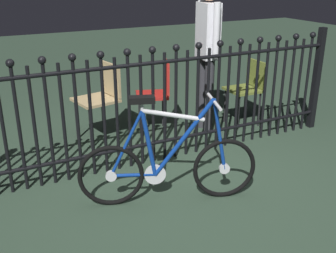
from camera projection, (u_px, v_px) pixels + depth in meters
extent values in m
plane|color=#2E4232|center=(192.00, 188.00, 3.68)|extent=(20.00, 20.00, 0.00)
cylinder|color=black|center=(4.00, 134.00, 3.41)|extent=(0.03, 0.03, 1.11)
cylinder|color=black|center=(20.00, 131.00, 3.47)|extent=(0.03, 0.03, 1.11)
sphere|color=black|center=(10.00, 63.00, 3.25)|extent=(0.07, 0.07, 0.07)
cylinder|color=black|center=(35.00, 129.00, 3.52)|extent=(0.03, 0.03, 1.11)
cylinder|color=black|center=(50.00, 127.00, 3.57)|extent=(0.03, 0.03, 1.11)
sphere|color=black|center=(42.00, 60.00, 3.36)|extent=(0.07, 0.07, 0.07)
cylinder|color=black|center=(64.00, 124.00, 3.62)|extent=(0.03, 0.03, 1.11)
cylinder|color=black|center=(78.00, 122.00, 3.68)|extent=(0.03, 0.03, 1.11)
sphere|color=black|center=(72.00, 57.00, 3.46)|extent=(0.07, 0.07, 0.07)
cylinder|color=black|center=(91.00, 120.00, 3.73)|extent=(0.03, 0.03, 1.11)
cylinder|color=black|center=(104.00, 118.00, 3.78)|extent=(0.03, 0.03, 1.11)
sphere|color=black|center=(100.00, 55.00, 3.57)|extent=(0.07, 0.07, 0.07)
cylinder|color=black|center=(117.00, 116.00, 3.83)|extent=(0.03, 0.03, 1.11)
cylinder|color=black|center=(129.00, 114.00, 3.89)|extent=(0.03, 0.03, 1.11)
sphere|color=black|center=(127.00, 52.00, 3.67)|extent=(0.07, 0.07, 0.07)
cylinder|color=black|center=(141.00, 112.00, 3.94)|extent=(0.03, 0.03, 1.11)
cylinder|color=black|center=(153.00, 110.00, 3.99)|extent=(0.03, 0.03, 1.11)
sphere|color=black|center=(152.00, 50.00, 3.78)|extent=(0.07, 0.07, 0.07)
cylinder|color=black|center=(165.00, 108.00, 4.04)|extent=(0.03, 0.03, 1.11)
cylinder|color=black|center=(176.00, 106.00, 4.10)|extent=(0.03, 0.03, 1.11)
sphere|color=black|center=(176.00, 48.00, 3.88)|extent=(0.07, 0.07, 0.07)
cylinder|color=black|center=(187.00, 104.00, 4.15)|extent=(0.03, 0.03, 1.11)
cylinder|color=black|center=(197.00, 103.00, 4.20)|extent=(0.03, 0.03, 1.11)
sphere|color=black|center=(199.00, 46.00, 3.99)|extent=(0.07, 0.07, 0.07)
cylinder|color=black|center=(208.00, 101.00, 4.25)|extent=(0.03, 0.03, 1.11)
cylinder|color=black|center=(218.00, 99.00, 4.31)|extent=(0.03, 0.03, 1.11)
sphere|color=black|center=(220.00, 44.00, 4.09)|extent=(0.07, 0.07, 0.07)
cylinder|color=black|center=(228.00, 98.00, 4.36)|extent=(0.03, 0.03, 1.11)
cylinder|color=black|center=(237.00, 96.00, 4.41)|extent=(0.03, 0.03, 1.11)
sphere|color=black|center=(241.00, 42.00, 4.20)|extent=(0.07, 0.07, 0.07)
cylinder|color=black|center=(247.00, 95.00, 4.46)|extent=(0.03, 0.03, 1.11)
cylinder|color=black|center=(256.00, 93.00, 4.52)|extent=(0.03, 0.03, 1.11)
sphere|color=black|center=(260.00, 40.00, 4.30)|extent=(0.07, 0.07, 0.07)
cylinder|color=black|center=(265.00, 92.00, 4.57)|extent=(0.03, 0.03, 1.11)
cylinder|color=black|center=(273.00, 90.00, 4.62)|extent=(0.03, 0.03, 1.11)
sphere|color=black|center=(279.00, 38.00, 4.41)|extent=(0.07, 0.07, 0.07)
cylinder|color=black|center=(282.00, 89.00, 4.67)|extent=(0.03, 0.03, 1.11)
cylinder|color=black|center=(290.00, 88.00, 4.73)|extent=(0.03, 0.03, 1.11)
sphere|color=black|center=(296.00, 36.00, 4.51)|extent=(0.07, 0.07, 0.07)
cylinder|color=black|center=(298.00, 86.00, 4.78)|extent=(0.03, 0.03, 1.11)
cylinder|color=black|center=(306.00, 85.00, 4.83)|extent=(0.03, 0.03, 1.11)
sphere|color=black|center=(313.00, 35.00, 4.62)|extent=(0.07, 0.07, 0.07)
cylinder|color=black|center=(160.00, 142.00, 4.15)|extent=(4.15, 0.04, 0.04)
cylinder|color=black|center=(160.00, 62.00, 3.85)|extent=(4.15, 0.04, 0.04)
cube|color=black|center=(316.00, 79.00, 4.87)|extent=(0.07, 0.07, 1.22)
torus|color=black|center=(111.00, 176.00, 3.32)|extent=(0.52, 0.21, 0.54)
cylinder|color=silver|center=(111.00, 176.00, 3.32)|extent=(0.10, 0.06, 0.09)
torus|color=black|center=(224.00, 169.00, 3.44)|extent=(0.52, 0.21, 0.54)
cylinder|color=silver|center=(224.00, 169.00, 3.44)|extent=(0.10, 0.06, 0.09)
cylinder|color=navy|center=(184.00, 138.00, 3.29)|extent=(0.49, 0.20, 0.66)
cylinder|color=silver|center=(174.00, 115.00, 3.21)|extent=(0.49, 0.20, 0.14)
cylinder|color=navy|center=(149.00, 144.00, 3.26)|extent=(0.14, 0.08, 0.57)
cylinder|color=navy|center=(133.00, 175.00, 3.35)|extent=(0.35, 0.14, 0.04)
cylinder|color=navy|center=(126.00, 144.00, 3.24)|extent=(0.28, 0.12, 0.56)
cylinder|color=navy|center=(219.00, 135.00, 3.32)|extent=(0.15, 0.08, 0.63)
cylinder|color=silver|center=(214.00, 100.00, 3.21)|extent=(0.03, 0.03, 0.02)
cylinder|color=silver|center=(214.00, 101.00, 3.21)|extent=(0.15, 0.39, 0.03)
cylinder|color=silver|center=(142.00, 106.00, 3.14)|extent=(0.03, 0.03, 0.07)
cube|color=black|center=(142.00, 100.00, 3.12)|extent=(0.22, 0.15, 0.05)
cylinder|color=silver|center=(155.00, 175.00, 3.37)|extent=(0.17, 0.07, 0.18)
cylinder|color=black|center=(90.00, 129.00, 4.40)|extent=(0.02, 0.02, 0.47)
cylinder|color=black|center=(76.00, 120.00, 4.65)|extent=(0.02, 0.02, 0.47)
cylinder|color=black|center=(118.00, 122.00, 4.59)|extent=(0.02, 0.02, 0.47)
cylinder|color=black|center=(103.00, 114.00, 4.84)|extent=(0.02, 0.02, 0.47)
cube|color=tan|center=(95.00, 100.00, 4.53)|extent=(0.50, 0.50, 0.03)
cube|color=tan|center=(110.00, 79.00, 4.57)|extent=(0.11, 0.40, 0.36)
cylinder|color=black|center=(239.00, 113.00, 4.92)|extent=(0.02, 0.02, 0.43)
cylinder|color=black|center=(225.00, 106.00, 5.18)|extent=(0.02, 0.02, 0.43)
cylinder|color=black|center=(259.00, 109.00, 5.04)|extent=(0.02, 0.02, 0.43)
cylinder|color=black|center=(245.00, 102.00, 5.30)|extent=(0.02, 0.02, 0.43)
cube|color=olive|center=(243.00, 90.00, 5.03)|extent=(0.39, 0.39, 0.03)
cube|color=olive|center=(256.00, 74.00, 5.03)|extent=(0.04, 0.36, 0.33)
cylinder|color=black|center=(141.00, 118.00, 4.73)|extent=(0.02, 0.02, 0.44)
cylinder|color=black|center=(139.00, 110.00, 5.00)|extent=(0.02, 0.02, 0.44)
cylinder|color=black|center=(166.00, 117.00, 4.77)|extent=(0.02, 0.02, 0.44)
cylinder|color=black|center=(163.00, 109.00, 5.04)|extent=(0.02, 0.02, 0.44)
cube|color=#A51E19|center=(152.00, 95.00, 4.80)|extent=(0.46, 0.46, 0.03)
cube|color=#A51E19|center=(166.00, 77.00, 4.74)|extent=(0.14, 0.34, 0.38)
cylinder|color=#2D2D33|center=(209.00, 96.00, 4.80)|extent=(0.11, 0.11, 0.88)
cylinder|color=#2D2D33|center=(203.00, 93.00, 4.94)|extent=(0.11, 0.11, 0.88)
cube|color=silver|center=(208.00, 31.00, 4.59)|extent=(0.21, 0.32, 0.62)
cylinder|color=silver|center=(216.00, 31.00, 4.41)|extent=(0.08, 0.08, 0.59)
cylinder|color=silver|center=(200.00, 26.00, 4.76)|extent=(0.08, 0.08, 0.59)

